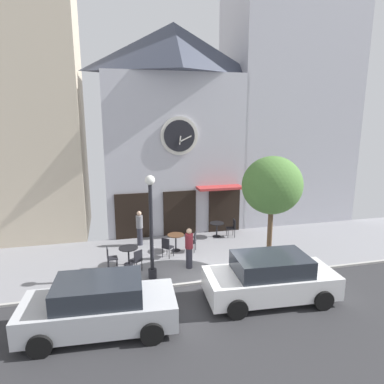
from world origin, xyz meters
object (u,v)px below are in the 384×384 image
Objects in this scene: cafe_chair_facing_wall at (232,227)px; cafe_chair_near_tree at (167,246)px; pedestrian_grey at (140,228)px; cafe_chair_by_entrance at (137,259)px; cafe_chair_mid_row at (110,256)px; cafe_table_near_curb at (217,227)px; parked_car_silver at (99,306)px; parked_car_white at (270,278)px; cafe_table_center_right at (129,252)px; street_lamp at (151,227)px; cafe_chair_near_lamp at (193,240)px; pedestrian_maroon at (189,248)px; street_tree at (272,186)px; cafe_table_near_door at (176,239)px.

cafe_chair_facing_wall and cafe_chair_near_tree have the same top height.
cafe_chair_facing_wall is 0.54× the size of pedestrian_grey.
cafe_chair_mid_row is at bearing 154.17° from cafe_chair_by_entrance.
cafe_table_near_curb is 0.81× the size of cafe_chair_near_tree.
parked_car_white is at bearing 4.18° from parked_car_silver.
cafe_chair_mid_row is 2.75m from pedestrian_grey.
pedestrian_grey is 0.38× the size of parked_car_white.
cafe_table_center_right is 0.88× the size of cafe_chair_near_tree.
street_lamp is 2.37× the size of pedestrian_grey.
cafe_chair_mid_row is 0.20× the size of parked_car_white.
pedestrian_maroon reaches higher than cafe_chair_near_lamp.
street_lamp is at bearing -87.49° from pedestrian_grey.
cafe_chair_facing_wall is 6.52m from cafe_chair_mid_row.
cafe_table_near_curb is 0.79m from cafe_chair_facing_wall.
cafe_chair_by_entrance is at bearing -150.65° from cafe_chair_near_lamp.
cafe_chair_by_entrance is (0.28, -0.74, -0.02)m from cafe_table_center_right.
cafe_chair_near_lamp is at bearing -30.99° from pedestrian_grey.
cafe_chair_facing_wall is (5.04, 2.89, 0.00)m from cafe_chair_by_entrance.
cafe_chair_by_entrance is 1.00× the size of cafe_chair_mid_row.
street_tree is 2.71× the size of pedestrian_maroon.
cafe_chair_mid_row and cafe_chair_near_tree have the same top height.
cafe_table_near_door is at bearing 60.50° from street_lamp.
parked_car_silver is at bearing -123.07° from street_lamp.
cafe_table_center_right is 0.88× the size of cafe_chair_mid_row.
street_tree is 6.17× the size of cafe_table_near_curb.
cafe_chair_mid_row is at bearing 85.62° from parked_car_silver.
cafe_table_near_curb is 0.17× the size of parked_car_silver.
pedestrian_grey reaches higher than parked_car_silver.
pedestrian_grey is at bearing 122.32° from parked_car_white.
cafe_chair_near_tree is 0.20× the size of parked_car_white.
pedestrian_maroon reaches higher than cafe_chair_near_tree.
cafe_chair_mid_row and cafe_chair_near_lamp have the same top height.
cafe_chair_facing_wall is at bearing 38.46° from street_lamp.
street_tree reaches higher than cafe_table_near_door.
cafe_chair_near_lamp is at bearing -135.94° from cafe_table_near_curb.
cafe_table_near_curb is at bearing 29.26° from cafe_table_near_door.
parked_car_silver is (-3.22, -5.27, 0.20)m from cafe_table_near_door.
cafe_chair_near_tree is at bearing 64.30° from street_lamp.
parked_car_white is at bearing -33.92° from street_lamp.
cafe_chair_near_tree is at bearing -128.42° from cafe_table_near_door.
cafe_chair_mid_row is at bearing 144.96° from parked_car_white.
street_tree is at bearing -75.79° from cafe_table_near_curb.
street_lamp is at bearing 56.93° from parked_car_silver.
parked_car_silver is at bearing -130.31° from cafe_table_near_curb.
cafe_chair_near_lamp is (-2.61, 2.27, -2.85)m from street_tree.
cafe_chair_facing_wall is at bearing 0.58° from pedestrian_grey.
street_lamp is 1.72m from cafe_chair_by_entrance.
cafe_chair_near_tree reaches higher than cafe_table_near_curb.
cafe_chair_facing_wall is 4.68m from pedestrian_grey.
cafe_chair_near_lamp and cafe_chair_near_tree have the same top height.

